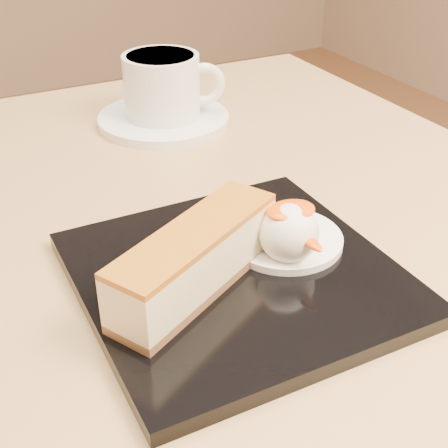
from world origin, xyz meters
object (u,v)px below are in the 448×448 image
coffee_cup (164,84)px  dessert_plate (237,276)px  ice_cream_scoop (289,233)px  saucer (164,119)px  table (146,388)px  cheesecake (195,259)px

coffee_cup → dessert_plate: bearing=-82.7°
dessert_plate → ice_cream_scoop: size_ratio=4.96×
ice_cream_scoop → saucer: (0.03, 0.31, -0.03)m
table → ice_cream_scoop: size_ratio=18.02×
table → dessert_plate: (0.05, -0.08, 0.16)m
dessert_plate → ice_cream_scoop: (0.04, -0.00, 0.03)m
table → ice_cream_scoop: (0.09, -0.08, 0.19)m
dessert_plate → coffee_cup: bearing=76.7°
table → coffee_cup: bearing=61.6°
dessert_plate → coffee_cup: 0.32m
cheesecake → ice_cream_scoop: 0.08m
dessert_plate → ice_cream_scoop: bearing=-7.1°
saucer → table: bearing=-117.9°
table → dessert_plate: bearing=-55.9°
table → saucer: size_ratio=5.33×
cheesecake → ice_cream_scoop: cheesecake is taller
ice_cream_scoop → saucer: ice_cream_scoop is taller
dessert_plate → saucer: (0.07, 0.31, -0.00)m
cheesecake → ice_cream_scoop: size_ratio=3.30×
dessert_plate → cheesecake: 0.05m
dessert_plate → saucer: bearing=77.1°
dessert_plate → saucer: size_ratio=1.47×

